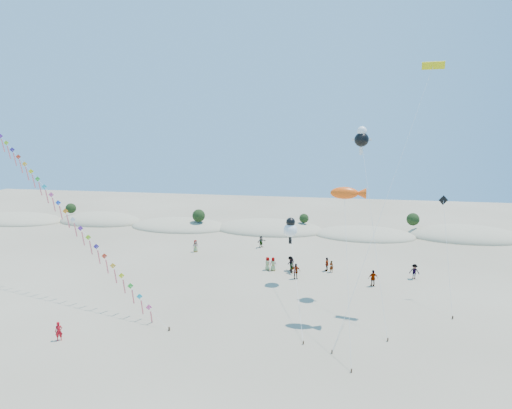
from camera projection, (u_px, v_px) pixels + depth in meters
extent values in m
plane|color=#83755A|center=(180.00, 384.00, 30.19)|extent=(160.00, 160.00, 0.00)
ellipsoid|color=tan|center=(17.00, 221.00, 80.95)|extent=(18.00, 9.90, 2.80)
ellipsoid|color=#183B15|center=(17.00, 217.00, 80.81)|extent=(14.40, 6.48, 0.72)
ellipsoid|color=tan|center=(100.00, 222.00, 80.05)|extent=(16.00, 8.80, 3.60)
ellipsoid|color=#183B15|center=(100.00, 217.00, 79.86)|extent=(12.80, 5.76, 0.64)
ellipsoid|color=tan|center=(179.00, 227.00, 76.04)|extent=(17.60, 9.68, 3.00)
ellipsoid|color=#183B15|center=(179.00, 223.00, 75.88)|extent=(14.08, 6.34, 0.70)
ellipsoid|color=tan|center=(269.00, 230.00, 74.06)|extent=(19.00, 10.45, 3.40)
ellipsoid|color=#183B15|center=(269.00, 225.00, 73.89)|extent=(15.20, 6.84, 0.76)
ellipsoid|color=tan|center=(364.00, 236.00, 70.05)|extent=(16.40, 9.02, 2.80)
ellipsoid|color=#183B15|center=(364.00, 231.00, 69.91)|extent=(13.12, 5.90, 0.66)
ellipsoid|color=tan|center=(465.00, 237.00, 69.15)|extent=(18.00, 9.90, 3.80)
ellipsoid|color=#183B15|center=(465.00, 231.00, 68.95)|extent=(14.40, 6.48, 0.72)
sphere|color=black|center=(71.00, 208.00, 80.80)|extent=(1.90, 1.90, 1.90)
sphere|color=black|center=(199.00, 216.00, 73.75)|extent=(2.20, 2.20, 2.20)
sphere|color=black|center=(304.00, 218.00, 72.75)|extent=(1.60, 1.60, 1.60)
sphere|color=black|center=(413.00, 219.00, 71.08)|extent=(2.10, 2.10, 2.10)
cube|color=#3F2D1E|center=(169.00, 329.00, 37.91)|extent=(0.12, 0.12, 0.35)
cylinder|color=silver|center=(51.00, 195.00, 45.71)|extent=(31.36, 14.77, 21.21)
cube|color=#FF5097|center=(149.00, 307.00, 39.09)|extent=(1.08, 0.42, 1.13)
cube|color=#E76170|center=(152.00, 318.00, 39.31)|extent=(0.19, 0.45, 1.55)
cube|color=#1AB2C5|center=(139.00, 296.00, 39.64)|extent=(1.08, 0.42, 1.13)
cube|color=#E76170|center=(142.00, 307.00, 39.86)|extent=(0.19, 0.45, 1.55)
cube|color=green|center=(130.00, 286.00, 40.19)|extent=(1.08, 0.42, 1.13)
cube|color=#E76170|center=(133.00, 297.00, 40.42)|extent=(0.19, 0.45, 1.55)
cube|color=yellow|center=(121.00, 276.00, 40.75)|extent=(1.08, 0.42, 1.13)
cube|color=#E76170|center=(124.00, 286.00, 40.97)|extent=(0.19, 0.45, 1.55)
cube|color=#FFAE28|center=(113.00, 266.00, 41.30)|extent=(1.08, 0.42, 1.13)
cube|color=#E76170|center=(116.00, 276.00, 41.52)|extent=(0.19, 0.45, 1.55)
cube|color=red|center=(104.00, 256.00, 41.85)|extent=(1.08, 0.42, 1.13)
cube|color=#E76170|center=(107.00, 267.00, 42.08)|extent=(0.19, 0.45, 1.55)
cube|color=#35238C|center=(96.00, 246.00, 42.41)|extent=(1.08, 0.42, 1.13)
cube|color=#E76170|center=(99.00, 257.00, 42.63)|extent=(0.19, 0.45, 1.55)
cube|color=#9BDF1A|center=(88.00, 237.00, 42.96)|extent=(1.08, 0.42, 1.13)
cube|color=#E76170|center=(91.00, 248.00, 43.18)|extent=(0.19, 0.45, 1.55)
cube|color=purple|center=(80.00, 228.00, 43.51)|extent=(1.08, 0.42, 1.13)
cube|color=#E76170|center=(83.00, 239.00, 43.74)|extent=(0.19, 0.45, 1.55)
cube|color=white|center=(73.00, 220.00, 44.07)|extent=(1.08, 0.42, 1.13)
cube|color=#E76170|center=(76.00, 230.00, 44.29)|extent=(0.19, 0.45, 1.55)
cube|color=orange|center=(65.00, 211.00, 44.62)|extent=(1.08, 0.42, 1.13)
cube|color=#E76170|center=(68.00, 221.00, 44.84)|extent=(0.19, 0.45, 1.55)
cube|color=blue|center=(58.00, 203.00, 45.17)|extent=(1.08, 0.42, 1.13)
cube|color=#E76170|center=(61.00, 213.00, 45.40)|extent=(0.19, 0.45, 1.55)
cube|color=#FF5097|center=(51.00, 195.00, 45.73)|extent=(1.08, 0.42, 1.13)
cube|color=#E76170|center=(54.00, 205.00, 45.95)|extent=(0.19, 0.45, 1.55)
cube|color=#1AB2C5|center=(44.00, 187.00, 46.28)|extent=(1.08, 0.42, 1.13)
cube|color=#E76170|center=(47.00, 197.00, 46.50)|extent=(0.19, 0.45, 1.55)
cube|color=green|center=(38.00, 179.00, 46.83)|extent=(1.08, 0.42, 1.13)
cube|color=#E76170|center=(40.00, 189.00, 47.06)|extent=(0.19, 0.45, 1.55)
cube|color=yellow|center=(31.00, 171.00, 47.39)|extent=(1.08, 0.42, 1.13)
cube|color=#E76170|center=(34.00, 181.00, 47.61)|extent=(0.19, 0.45, 1.55)
cube|color=#FFAE28|center=(25.00, 164.00, 47.94)|extent=(1.08, 0.42, 1.13)
cube|color=#E76170|center=(27.00, 174.00, 48.16)|extent=(0.19, 0.45, 1.55)
cube|color=red|center=(18.00, 157.00, 48.49)|extent=(1.08, 0.42, 1.13)
cube|color=#E76170|center=(21.00, 166.00, 48.72)|extent=(0.19, 0.45, 1.55)
cube|color=#35238C|center=(12.00, 150.00, 49.05)|extent=(1.08, 0.42, 1.13)
cube|color=#E76170|center=(15.00, 159.00, 49.27)|extent=(0.19, 0.45, 1.55)
cube|color=#9BDF1A|center=(6.00, 143.00, 49.60)|extent=(1.08, 0.42, 1.13)
cube|color=#E76170|center=(9.00, 152.00, 49.82)|extent=(0.19, 0.45, 1.55)
cube|color=purple|center=(0.00, 136.00, 50.15)|extent=(1.08, 0.42, 1.13)
cube|color=#E76170|center=(3.00, 146.00, 50.38)|extent=(0.19, 0.45, 1.55)
cube|color=#3F2D1E|center=(351.00, 371.00, 31.54)|extent=(0.10, 0.10, 0.30)
cylinder|color=silver|center=(347.00, 274.00, 34.94)|extent=(0.70, 9.18, 11.98)
ellipsoid|color=#FF510D|center=(344.00, 193.00, 38.32)|extent=(2.49, 1.10, 1.10)
cone|color=#FF510D|center=(360.00, 193.00, 38.09)|extent=(1.00, 1.00, 1.00)
cube|color=#3F2D1E|center=(303.00, 343.00, 35.59)|extent=(0.10, 0.10, 0.30)
cylinder|color=silver|center=(296.00, 278.00, 42.01)|extent=(2.46, 13.99, 6.24)
sphere|color=white|center=(290.00, 230.00, 48.40)|extent=(1.56, 1.56, 1.56)
sphere|color=black|center=(291.00, 222.00, 48.23)|extent=(1.04, 1.04, 1.04)
cube|color=black|center=(290.00, 240.00, 48.62)|extent=(0.35, 0.18, 0.80)
cube|color=#3F2D1E|center=(388.00, 340.00, 36.05)|extent=(0.10, 0.10, 0.30)
cylinder|color=silver|center=(373.00, 231.00, 39.98)|extent=(2.16, 10.86, 16.49)
sphere|color=black|center=(362.00, 140.00, 43.87)|extent=(1.47, 1.47, 1.47)
sphere|color=white|center=(362.00, 131.00, 43.71)|extent=(0.96, 0.96, 0.96)
cube|color=white|center=(361.00, 151.00, 44.09)|extent=(0.35, 0.18, 0.80)
cube|color=white|center=(355.00, 140.00, 43.99)|extent=(0.60, 0.15, 0.25)
cube|color=white|center=(369.00, 140.00, 43.76)|extent=(0.60, 0.15, 0.25)
cube|color=#3F2D1E|center=(332.00, 352.00, 34.15)|extent=(0.10, 0.10, 0.30)
cylinder|color=silver|center=(386.00, 199.00, 36.86)|extent=(8.58, 11.53, 23.40)
cube|color=yellow|center=(433.00, 65.00, 39.55)|extent=(2.05, 0.84, 0.72)
cube|color=black|center=(433.00, 65.00, 39.57)|extent=(1.98, 0.52, 0.19)
cube|color=#3F2D1E|center=(453.00, 318.00, 40.18)|extent=(0.10, 0.10, 0.30)
cylinder|color=silver|center=(448.00, 257.00, 42.24)|extent=(0.15, 6.16, 10.31)
cube|color=black|center=(443.00, 200.00, 44.26)|extent=(1.02, 0.30, 1.04)
imported|color=#AC0D17|center=(59.00, 331.00, 36.12)|extent=(0.71, 0.61, 1.64)
imported|color=slate|center=(268.00, 264.00, 53.56)|extent=(0.98, 0.92, 1.68)
imported|color=slate|center=(273.00, 264.00, 53.35)|extent=(0.86, 0.58, 1.70)
imported|color=slate|center=(296.00, 271.00, 50.47)|extent=(1.20, 0.77, 1.89)
imported|color=slate|center=(290.00, 263.00, 53.33)|extent=(1.23, 1.37, 1.84)
imported|color=slate|center=(292.00, 266.00, 52.60)|extent=(0.86, 1.71, 1.77)
imported|color=slate|center=(331.00, 266.00, 52.76)|extent=(0.65, 0.59, 1.49)
imported|color=slate|center=(327.00, 264.00, 53.22)|extent=(0.65, 1.10, 1.75)
imported|color=slate|center=(196.00, 246.00, 61.19)|extent=(1.01, 0.92, 1.73)
imported|color=slate|center=(373.00, 278.00, 48.18)|extent=(1.19, 0.71, 1.89)
imported|color=slate|center=(414.00, 272.00, 50.49)|extent=(1.24, 0.81, 1.80)
imported|color=slate|center=(261.00, 242.00, 63.40)|extent=(1.41, 1.55, 1.72)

